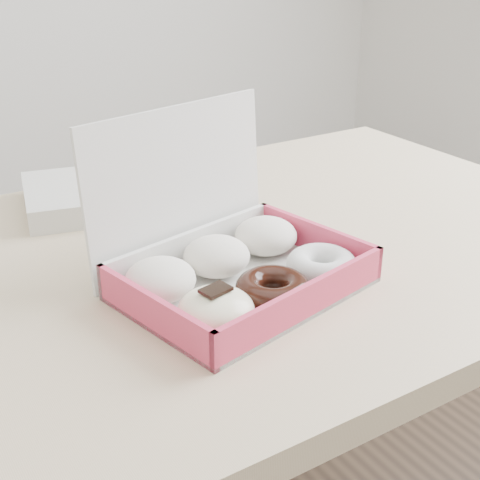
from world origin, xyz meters
TOP-DOWN VIEW (x-y plane):
  - table at (0.00, 0.00)m, footprint 1.20×0.80m
  - donut_box at (-0.09, -0.11)m, footprint 0.35×0.31m
  - newspapers at (-0.13, 0.26)m, footprint 0.29×0.25m

SIDE VIEW (x-z plane):
  - table at x=0.00m, z-range 0.30..1.05m
  - newspapers at x=-0.13m, z-range 0.75..0.79m
  - donut_box at x=-0.09m, z-range 0.67..0.90m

